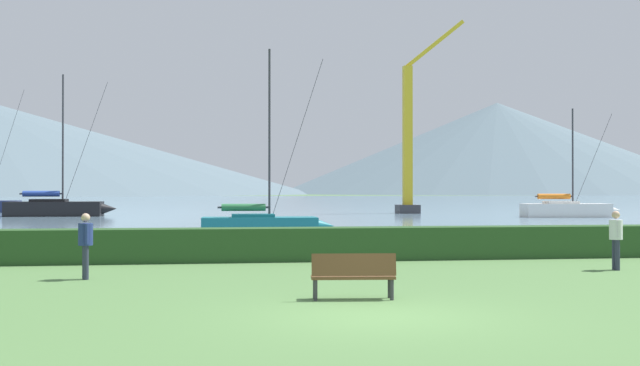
# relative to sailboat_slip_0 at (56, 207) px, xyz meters

# --- Properties ---
(ground_plane) EXTENTS (1000.00, 1000.00, 0.00)m
(ground_plane) POSITION_rel_sailboat_slip_0_xyz_m (15.60, -54.55, -0.75)
(ground_plane) COLOR #517A42
(harbor_water) EXTENTS (320.00, 246.00, 0.00)m
(harbor_water) POSITION_rel_sailboat_slip_0_xyz_m (15.60, 82.45, -0.75)
(harbor_water) COLOR slate
(harbor_water) RESTS_ON ground_plane
(hedge_line) EXTENTS (80.00, 1.20, 1.04)m
(hedge_line) POSITION_rel_sailboat_slip_0_xyz_m (15.60, -43.55, -0.23)
(hedge_line) COLOR #284C23
(hedge_line) RESTS_ON ground_plane
(sailboat_slip_0) EXTENTS (8.99, 2.75, 11.90)m
(sailboat_slip_0) POSITION_rel_sailboat_slip_0_xyz_m (0.00, 0.00, 0.00)
(sailboat_slip_0) COLOR black
(sailboat_slip_0) RESTS_ON harbor_water
(sailboat_slip_4) EXTENTS (8.12, 3.02, 8.83)m
(sailboat_slip_4) POSITION_rel_sailboat_slip_0_xyz_m (41.52, -7.94, -0.10)
(sailboat_slip_4) COLOR white
(sailboat_slip_4) RESTS_ON harbor_water
(sailboat_slip_5) EXTENTS (6.53, 2.09, 9.15)m
(sailboat_slip_5) POSITION_rel_sailboat_slip_0_xyz_m (15.20, -29.73, -0.20)
(sailboat_slip_5) COLOR #19707A
(sailboat_slip_5) RESTS_ON harbor_water
(park_bench_near_path) EXTENTS (1.75, 0.63, 0.95)m
(park_bench_near_path) POSITION_rel_sailboat_slip_0_xyz_m (15.53, -52.46, -0.22)
(park_bench_near_path) COLOR brown
(park_bench_near_path) RESTS_ON ground_plane
(person_seated_viewer) EXTENTS (0.36, 0.57, 1.65)m
(person_seated_viewer) POSITION_rel_sailboat_slip_0_xyz_m (23.86, -47.71, 0.22)
(person_seated_viewer) COLOR #2D3347
(person_seated_viewer) RESTS_ON ground_plane
(person_standing_walker) EXTENTS (0.36, 0.55, 1.65)m
(person_standing_walker) POSITION_rel_sailboat_slip_0_xyz_m (9.57, -47.94, 0.22)
(person_standing_walker) COLOR #2D3347
(person_standing_walker) RESTS_ON ground_plane
(dock_crane) EXTENTS (6.52, 2.00, 18.36)m
(dock_crane) POSITION_rel_sailboat_slip_0_xyz_m (31.38, 3.55, 5.43)
(dock_crane) COLOR #333338
(dock_crane) RESTS_ON ground_plane
(distant_hill_west_ridge) EXTENTS (224.42, 224.42, 46.54)m
(distant_hill_west_ridge) POSITION_rel_sailboat_slip_0_xyz_m (159.04, 315.17, 22.52)
(distant_hill_west_ridge) COLOR slate
(distant_hill_west_ridge) RESTS_ON ground_plane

